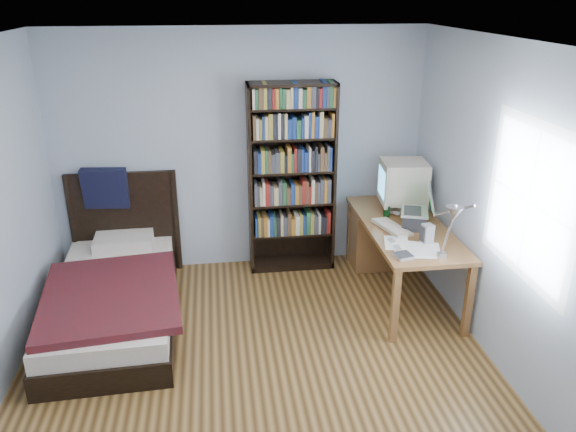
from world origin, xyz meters
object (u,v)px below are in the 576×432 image
object	(u,v)px
speaker	(427,234)
soda_can	(387,211)
crt_monitor	(402,182)
desk_lamp	(453,218)
laptop	(416,216)
bookshelf	(292,179)
keyboard	(392,227)
desk	(388,235)
bed	(115,292)

from	to	relation	value
speaker	soda_can	size ratio (longest dim) A/B	1.52
crt_monitor	desk_lamp	distance (m)	1.52
laptop	bookshelf	size ratio (longest dim) A/B	0.21
desk_lamp	bookshelf	xyz separation A→B (m)	(-0.94, 1.83, -0.25)
laptop	keyboard	size ratio (longest dim) A/B	0.92
desk	crt_monitor	bearing A→B (deg)	-38.68
desk	speaker	distance (m)	0.97
keyboard	speaker	world-z (taller)	speaker
speaker	bookshelf	world-z (taller)	bookshelf
crt_monitor	bed	xyz separation A→B (m)	(-2.81, -0.48, -0.77)
desk_lamp	bookshelf	distance (m)	2.07
speaker	soda_can	bearing A→B (deg)	92.15
laptop	keyboard	bearing A→B (deg)	-176.07
desk_lamp	bed	bearing A→B (deg)	159.19
speaker	bookshelf	distance (m)	1.56
desk_lamp	speaker	size ratio (longest dim) A/B	3.70
desk	keyboard	distance (m)	0.65
crt_monitor	speaker	size ratio (longest dim) A/B	2.94
speaker	desk	bearing A→B (deg)	81.16
bookshelf	keyboard	bearing A→B (deg)	-44.03
desk_lamp	soda_can	size ratio (longest dim) A/B	5.63
crt_monitor	keyboard	bearing A→B (deg)	-116.40
laptop	desk_lamp	distance (m)	1.12
desk_lamp	keyboard	xyz separation A→B (m)	(-0.11, 1.02, -0.50)
desk_lamp	keyboard	world-z (taller)	desk_lamp
laptop	bed	distance (m)	2.87
laptop	soda_can	bearing A→B (deg)	123.20
desk_lamp	bookshelf	size ratio (longest dim) A/B	0.33
desk	bed	distance (m)	2.79
soda_can	laptop	bearing A→B (deg)	-56.80
soda_can	keyboard	bearing A→B (deg)	-97.85
desk_lamp	bookshelf	bearing A→B (deg)	117.30
bed	keyboard	bearing A→B (deg)	0.04
desk_lamp	keyboard	distance (m)	1.14
bookshelf	desk_lamp	bearing A→B (deg)	-62.70
crt_monitor	soda_can	size ratio (longest dim) A/B	4.48
keyboard	desk	bearing A→B (deg)	57.19
crt_monitor	soda_can	world-z (taller)	crt_monitor
laptop	desk_lamp	xyz separation A→B (m)	(-0.12, -1.04, 0.41)
speaker	bed	world-z (taller)	bed
laptop	keyboard	xyz separation A→B (m)	(-0.23, -0.02, -0.10)
speaker	bed	xyz separation A→B (m)	(-2.79, 0.34, -0.56)
laptop	speaker	bearing A→B (deg)	-93.18
desk	crt_monitor	world-z (taller)	crt_monitor
desk_lamp	bed	size ratio (longest dim) A/B	0.30
keyboard	speaker	distance (m)	0.41
laptop	bookshelf	world-z (taller)	bookshelf
soda_can	desk_lamp	bearing A→B (deg)	-87.15
desk_lamp	speaker	xyz separation A→B (m)	(0.10, 0.68, -0.43)
desk	crt_monitor	xyz separation A→B (m)	(0.08, -0.07, 0.60)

